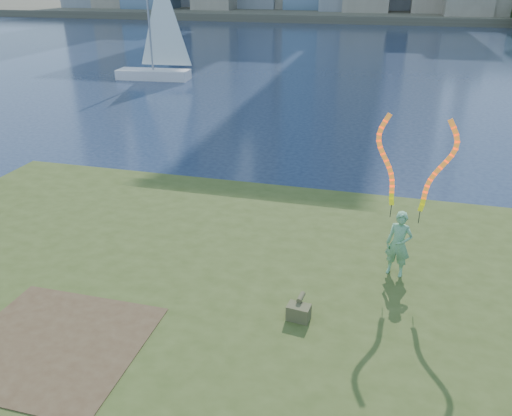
# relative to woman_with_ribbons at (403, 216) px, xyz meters

# --- Properties ---
(ground) EXTENTS (320.00, 320.00, 0.00)m
(ground) POSITION_rel_woman_with_ribbons_xyz_m (-3.81, -0.87, -2.23)
(ground) COLOR #18243C
(ground) RESTS_ON ground
(grassy_knoll) EXTENTS (20.00, 18.00, 0.80)m
(grassy_knoll) POSITION_rel_woman_with_ribbons_xyz_m (-3.81, -3.16, -1.89)
(grassy_knoll) COLOR #384719
(grassy_knoll) RESTS_ON ground
(dirt_patch) EXTENTS (3.20, 3.00, 0.02)m
(dirt_patch) POSITION_rel_woman_with_ribbons_xyz_m (-6.01, -4.07, -1.42)
(dirt_patch) COLOR #47331E
(dirt_patch) RESTS_ON grassy_knoll
(far_shore) EXTENTS (320.00, 40.00, 1.20)m
(far_shore) POSITION_rel_woman_with_ribbons_xyz_m (-3.81, 94.13, -1.63)
(far_shore) COLOR #4E4939
(far_shore) RESTS_ON ground
(woman_with_ribbons) EXTENTS (1.94, 0.61, 3.92)m
(woman_with_ribbons) POSITION_rel_woman_with_ribbons_xyz_m (0.00, 0.00, 0.00)
(woman_with_ribbons) COLOR #117523
(woman_with_ribbons) RESTS_ON grassy_knoll
(canvas_bag) EXTENTS (0.47, 0.53, 0.42)m
(canvas_bag) POSITION_rel_woman_with_ribbons_xyz_m (-1.82, -2.18, -1.26)
(canvas_bag) COLOR #4E4B2C
(canvas_bag) RESTS_ON grassy_knoll
(sailboat) EXTENTS (5.64, 2.12, 8.49)m
(sailboat) POSITION_rel_woman_with_ribbons_xyz_m (-17.05, 24.06, -0.77)
(sailboat) COLOR silver
(sailboat) RESTS_ON ground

